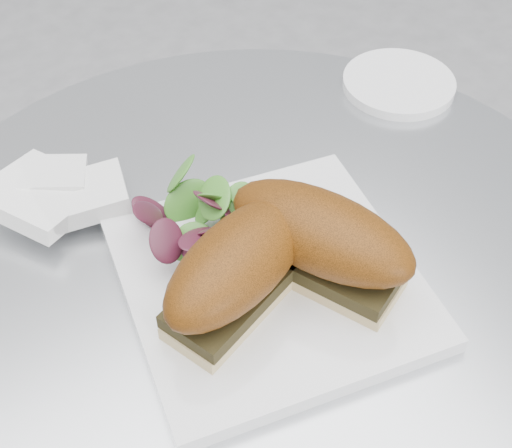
{
  "coord_description": "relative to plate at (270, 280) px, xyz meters",
  "views": [
    {
      "loc": [
        -0.22,
        -0.35,
        1.22
      ],
      "look_at": [
        0.01,
        0.02,
        0.77
      ],
      "focal_mm": 50.0,
      "sensor_mm": 36.0,
      "label": 1
    }
  ],
  "objects": [
    {
      "name": "napkin",
      "position": [
        -0.12,
        0.18,
        0.0
      ],
      "size": [
        0.15,
        0.15,
        0.02
      ],
      "primitive_type": null,
      "rotation": [
        0.0,
        0.0,
        0.26
      ],
      "color": "white",
      "rests_on": "table"
    },
    {
      "name": "sandwich_left",
      "position": [
        -0.04,
        -0.01,
        0.05
      ],
      "size": [
        0.17,
        0.12,
        0.08
      ],
      "rotation": [
        0.0,
        0.0,
        0.37
      ],
      "color": "tan",
      "rests_on": "plate"
    },
    {
      "name": "sandwich_right",
      "position": [
        0.04,
        -0.02,
        0.05
      ],
      "size": [
        0.14,
        0.18,
        0.08
      ],
      "rotation": [
        0.0,
        0.0,
        -1.12
      ],
      "color": "tan",
      "rests_on": "plate"
    },
    {
      "name": "saucer",
      "position": [
        0.28,
        0.17,
        -0.0
      ],
      "size": [
        0.13,
        0.13,
        0.01
      ],
      "primitive_type": "cylinder",
      "color": "white",
      "rests_on": "table"
    },
    {
      "name": "table",
      "position": [
        0.0,
        0.03,
        -0.25
      ],
      "size": [
        0.7,
        0.7,
        0.73
      ],
      "color": "silver",
      "rests_on": "ground"
    },
    {
      "name": "salad",
      "position": [
        -0.02,
        0.07,
        0.03
      ],
      "size": [
        0.11,
        0.11,
        0.05
      ],
      "primitive_type": null,
      "color": "#4A9831",
      "rests_on": "plate"
    },
    {
      "name": "plate",
      "position": [
        0.0,
        0.0,
        0.0
      ],
      "size": [
        0.28,
        0.28,
        0.02
      ],
      "primitive_type": "cube",
      "rotation": [
        0.0,
        0.0,
        -0.17
      ],
      "color": "white",
      "rests_on": "table"
    }
  ]
}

